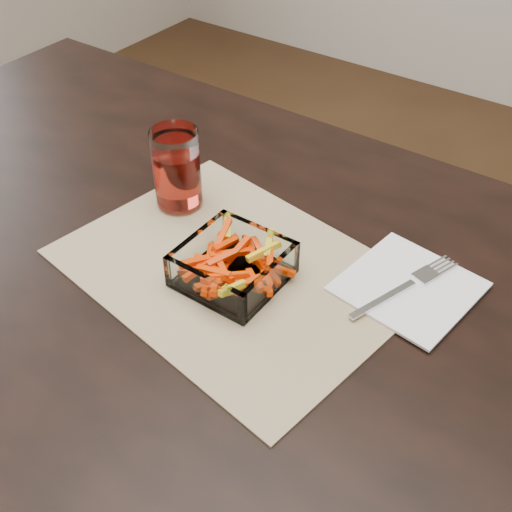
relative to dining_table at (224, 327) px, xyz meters
The scene contains 6 objects.
dining_table is the anchor object (origin of this frame).
placemat 0.09m from the dining_table, 92.03° to the left, with size 0.45×0.33×0.00m, color tan.
glass_bowl 0.11m from the dining_table, 46.13° to the left, with size 0.13×0.13×0.05m.
tumbler 0.24m from the dining_table, 147.68° to the left, with size 0.07×0.07×0.12m.
napkin 0.26m from the dining_table, 31.80° to the left, with size 0.16×0.16×0.00m, color white.
fork 0.26m from the dining_table, 31.41° to the left, with size 0.08×0.18×0.00m.
Camera 1 is at (0.40, -0.48, 1.33)m, focal length 45.00 mm.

